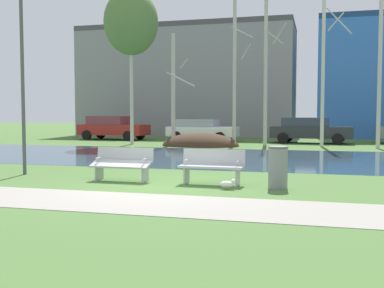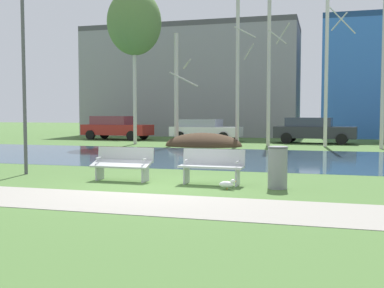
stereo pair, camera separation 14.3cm
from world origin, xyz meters
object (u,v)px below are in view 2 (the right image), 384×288
object	(u,v)px
trash_bin	(278,167)
bench_right	(212,165)
bench_left	(123,163)
parked_hatch_third_dark	(314,130)
streetlamp	(23,47)
parked_van_nearest_red	(116,127)
parked_sedan_second_white	(205,129)
seagull	(227,184)

from	to	relation	value
trash_bin	bench_right	bearing A→B (deg)	171.82
bench_left	parked_hatch_third_dark	size ratio (longest dim) A/B	0.33
streetlamp	parked_van_nearest_red	distance (m)	18.46
bench_right	streetlamp	world-z (taller)	streetlamp
parked_van_nearest_red	parked_sedan_second_white	bearing A→B (deg)	-1.79
seagull	parked_sedan_second_white	world-z (taller)	parked_sedan_second_white
bench_right	parked_sedan_second_white	world-z (taller)	parked_sedan_second_white
trash_bin	streetlamp	distance (m)	7.99
bench_right	parked_van_nearest_red	world-z (taller)	parked_van_nearest_red
bench_left	parked_hatch_third_dark	bearing A→B (deg)	75.38
seagull	parked_sedan_second_white	xyz separation A→B (m)	(-5.18, 18.41, 0.62)
bench_right	seagull	bearing A→B (deg)	-52.79
trash_bin	seagull	size ratio (longest dim) A/B	2.43
bench_right	seagull	world-z (taller)	bench_right
bench_right	parked_hatch_third_dark	distance (m)	17.42
bench_right	streetlamp	xyz separation A→B (m)	(-5.67, 0.44, 3.19)
streetlamp	parked_van_nearest_red	size ratio (longest dim) A/B	1.13
bench_right	parked_hatch_third_dark	xyz separation A→B (m)	(2.09, 17.29, 0.33)
seagull	parked_sedan_second_white	size ratio (longest dim) A/B	0.09
streetlamp	parked_sedan_second_white	world-z (taller)	streetlamp
trash_bin	seagull	distance (m)	1.26
seagull	parked_sedan_second_white	distance (m)	19.13
trash_bin	parked_sedan_second_white	bearing A→B (deg)	109.31
parked_sedan_second_white	parked_hatch_third_dark	bearing A→B (deg)	-3.52
bench_left	parked_sedan_second_white	xyz separation A→B (m)	(-2.23, 17.70, 0.28)
bench_left	parked_sedan_second_white	distance (m)	17.85
trash_bin	parked_hatch_third_dark	size ratio (longest dim) A/B	0.21
parked_sedan_second_white	seagull	bearing A→B (deg)	-74.28
parked_hatch_third_dark	bench_right	bearing A→B (deg)	-96.90
bench_right	parked_sedan_second_white	bearing A→B (deg)	104.71
bench_right	parked_sedan_second_white	size ratio (longest dim) A/B	0.36
bench_right	streetlamp	bearing A→B (deg)	175.59
seagull	streetlamp	world-z (taller)	streetlamp
bench_left	trash_bin	bearing A→B (deg)	-3.32
parked_van_nearest_red	bench_left	bearing A→B (deg)	-64.57
streetlamp	trash_bin	bearing A→B (deg)	-5.26
trash_bin	parked_hatch_third_dark	world-z (taller)	parked_hatch_third_dark
bench_left	streetlamp	distance (m)	4.58
bench_right	parked_hatch_third_dark	world-z (taller)	parked_hatch_third_dark
bench_left	seagull	size ratio (longest dim) A/B	3.93
parked_van_nearest_red	parked_hatch_third_dark	distance (m)	13.03
bench_right	seagull	distance (m)	0.94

